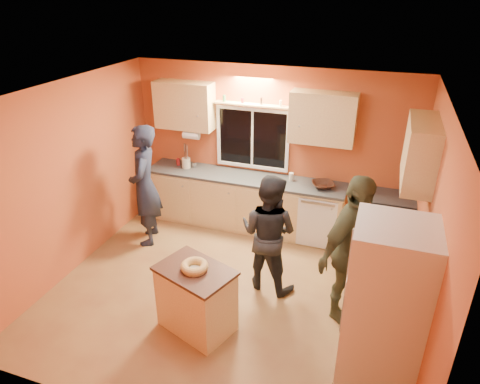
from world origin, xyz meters
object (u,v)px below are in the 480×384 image
at_px(person_center, 269,233).
at_px(person_right, 351,251).
at_px(person_left, 145,186).
at_px(refrigerator, 384,308).
at_px(island, 196,298).

relative_size(person_center, person_right, 0.86).
bearing_deg(person_left, refrigerator, 44.85).
bearing_deg(person_left, island, 23.94).
height_order(refrigerator, person_right, person_right).
relative_size(person_left, person_right, 1.01).
height_order(person_left, person_center, person_left).
bearing_deg(island, person_right, 45.61).
distance_m(refrigerator, person_left, 3.85).
distance_m(island, person_left, 2.20).
relative_size(refrigerator, person_right, 0.97).
xyz_separation_m(island, person_center, (0.56, 1.04, 0.39)).
relative_size(refrigerator, person_center, 1.12).
relative_size(refrigerator, island, 1.81).
bearing_deg(person_right, person_center, 105.71).
bearing_deg(refrigerator, person_center, 142.47).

